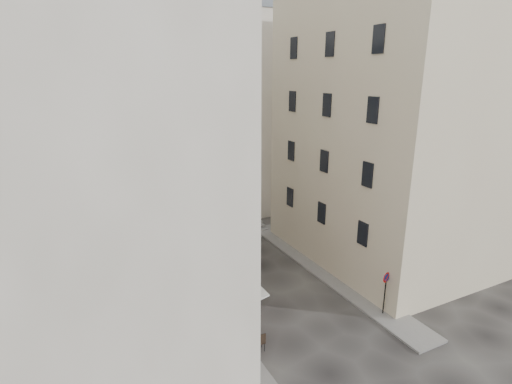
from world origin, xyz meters
TOP-DOWN VIEW (x-y plane):
  - ground at (0.00, 0.00)m, footprint 90.00×90.00m
  - sidewalk_left at (-4.50, 4.00)m, footprint 2.00×22.00m
  - sidewalk_right at (4.50, 3.00)m, footprint 2.00×18.00m
  - building_left at (-10.50, 3.00)m, footprint 12.20×16.20m
  - building_right at (10.50, 3.50)m, footprint 12.20×14.20m
  - building_back at (-1.00, 19.00)m, footprint 18.20×10.20m
  - cafe_storefront at (-4.32, 1.00)m, footprint 1.74×7.30m
  - stone_steps at (0.00, 12.57)m, footprint 9.00×3.15m
  - bollard_near at (-3.25, -1.00)m, footprint 0.12×0.12m
  - bollard_mid at (-3.25, 2.50)m, footprint 0.12×0.12m
  - bollard_far at (-3.25, 6.00)m, footprint 0.12×0.12m
  - no_parking_sign at (4.30, -2.76)m, footprint 0.59×0.17m
  - bistro_table_a at (-3.60, -2.26)m, footprint 1.37×0.64m
  - bistro_table_b at (-3.11, -0.20)m, footprint 1.27×0.60m
  - bistro_table_c at (-2.81, 1.25)m, footprint 1.29×0.61m
  - bistro_table_d at (-2.64, 3.36)m, footprint 1.37×0.64m
  - bistro_table_e at (-3.34, 3.96)m, footprint 1.22×0.57m
  - pedestrian at (-2.11, 3.58)m, footprint 0.73×0.54m

SIDE VIEW (x-z plane):
  - ground at x=0.00m, z-range 0.00..0.00m
  - sidewalk_left at x=-4.50m, z-range 0.00..0.12m
  - sidewalk_right at x=4.50m, z-range 0.00..0.12m
  - stone_steps at x=0.00m, z-range 0.00..0.80m
  - bistro_table_e at x=-3.34m, z-range 0.01..0.87m
  - bistro_table_b at x=-3.11m, z-range 0.01..0.90m
  - bistro_table_c at x=-2.81m, z-range 0.01..0.92m
  - bistro_table_a at x=-3.60m, z-range 0.01..0.97m
  - bistro_table_d at x=-2.64m, z-range 0.01..0.98m
  - bollard_near at x=-3.25m, z-range 0.04..1.02m
  - bollard_mid at x=-3.25m, z-range 0.04..1.02m
  - bollard_far at x=-3.25m, z-range 0.04..1.02m
  - pedestrian at x=-2.11m, z-range 0.00..1.82m
  - no_parking_sign at x=4.30m, z-range 0.55..3.17m
  - cafe_storefront at x=-4.32m, z-range 0.13..3.63m
  - building_right at x=10.50m, z-range 0.01..18.61m
  - building_back at x=-1.00m, z-range 0.01..18.61m
  - building_left at x=-10.50m, z-range 0.01..20.61m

